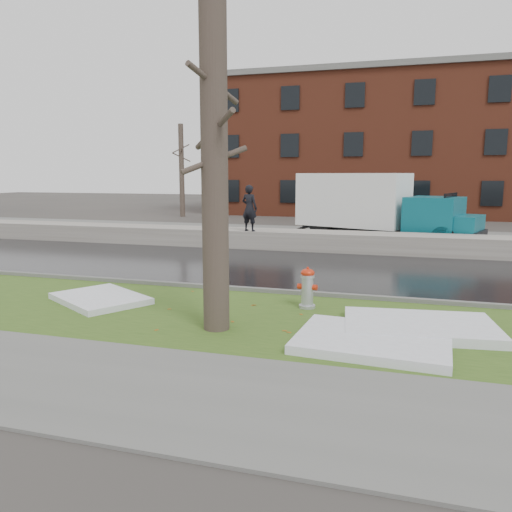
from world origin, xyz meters
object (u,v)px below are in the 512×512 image
(tree, at_px, (215,164))
(worker, at_px, (249,208))
(fire_hydrant, at_px, (307,286))
(box_truck, at_px, (373,206))

(tree, distance_m, worker, 10.69)
(fire_hydrant, bearing_deg, tree, -120.65)
(box_truck, xyz_separation_m, worker, (-4.59, -3.86, 0.05))
(tree, bearing_deg, box_truck, 81.61)
(fire_hydrant, relative_size, tree, 0.15)
(box_truck, height_order, worker, box_truck)
(tree, xyz_separation_m, box_truck, (2.09, 14.14, -1.58))
(fire_hydrant, relative_size, box_truck, 0.10)
(fire_hydrant, xyz_separation_m, box_truck, (0.68, 12.13, 1.08))
(box_truck, relative_size, worker, 4.97)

